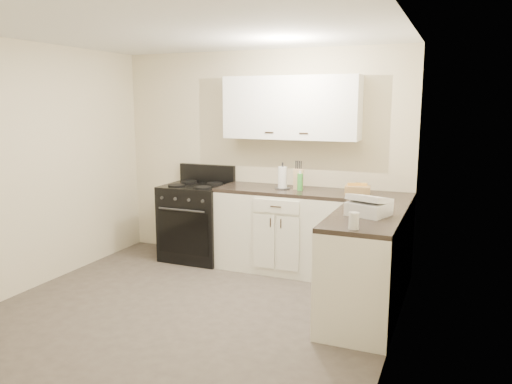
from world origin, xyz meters
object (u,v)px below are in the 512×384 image
at_px(knife_block, 298,179).
at_px(paper_towel, 282,178).
at_px(stove, 197,222).
at_px(wicker_basket, 358,190).
at_px(countertop_grill, 369,209).

relative_size(knife_block, paper_towel, 0.93).
height_order(stove, paper_towel, paper_towel).
bearing_deg(knife_block, wicker_basket, -15.41).
relative_size(stove, wicker_basket, 3.51).
xyz_separation_m(stove, paper_towel, (1.09, 0.04, 0.60)).
distance_m(paper_towel, countertop_grill, 1.51).
bearing_deg(paper_towel, countertop_grill, -40.86).
relative_size(knife_block, countertop_grill, 0.73).
relative_size(stove, knife_block, 3.98).
distance_m(stove, paper_towel, 1.25).
bearing_deg(stove, wicker_basket, 0.81).
xyz_separation_m(knife_block, wicker_basket, (0.67, -0.05, -0.07)).
height_order(knife_block, paper_towel, paper_towel).
height_order(stove, knife_block, knife_block).
bearing_deg(countertop_grill, knife_block, 152.78).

